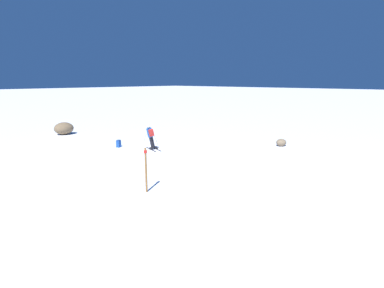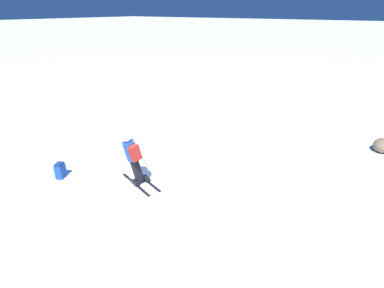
% 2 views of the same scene
% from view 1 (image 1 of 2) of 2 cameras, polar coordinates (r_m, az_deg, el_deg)
% --- Properties ---
extents(ground_plane, '(300.00, 300.00, 0.00)m').
position_cam_1_polar(ground_plane, '(20.16, -6.57, -0.84)').
color(ground_plane, white).
extents(skier, '(1.29, 1.65, 1.71)m').
position_cam_1_polar(skier, '(19.65, -7.88, 1.57)').
color(skier, black).
rests_on(skier, ground).
extents(spare_backpack, '(0.37, 0.33, 0.50)m').
position_cam_1_polar(spare_backpack, '(20.94, -13.81, 0.06)').
color(spare_backpack, '#194293').
rests_on(spare_backpack, ground).
extents(exposed_boulder_0, '(1.58, 1.34, 1.03)m').
position_cam_1_polar(exposed_boulder_0, '(27.27, -23.21, 2.75)').
color(exposed_boulder_0, brown).
rests_on(exposed_boulder_0, ground).
extents(exposed_boulder_1, '(0.77, 0.65, 0.50)m').
position_cam_1_polar(exposed_boulder_1, '(21.61, 16.63, 0.28)').
color(exposed_boulder_1, '#7A664C').
rests_on(exposed_boulder_1, ground).
extents(trail_marker, '(0.13, 0.13, 1.85)m').
position_cam_1_polar(trail_marker, '(12.25, -8.76, -4.53)').
color(trail_marker, brown).
rests_on(trail_marker, ground).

